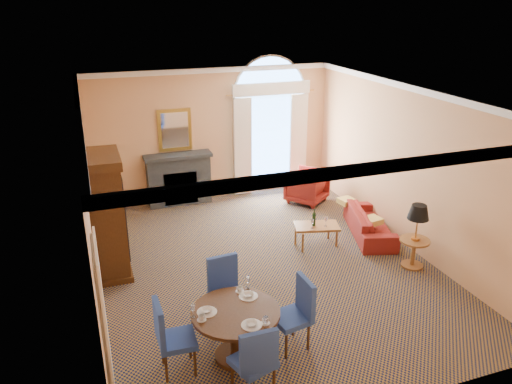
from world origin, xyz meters
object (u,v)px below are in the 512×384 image
object	(u,v)px
armoire	(107,217)
armchair	(307,186)
sofa	(370,223)
dining_table	(236,324)
side_table	(417,228)
coffee_table	(316,227)

from	to	relation	value
armoire	armchair	xyz separation A→B (m)	(4.78, 1.86, -0.68)
sofa	armchair	distance (m)	2.20
armoire	armchair	size ratio (longest dim) A/B	2.55
sofa	armchair	size ratio (longest dim) A/B	2.12
dining_table	side_table	bearing A→B (deg)	19.01
dining_table	sofa	bearing A→B (deg)	35.94
dining_table	coffee_table	xyz separation A→B (m)	(2.54, 2.70, -0.14)
armoire	dining_table	size ratio (longest dim) A/B	1.84
side_table	sofa	bearing A→B (deg)	91.99
armoire	coffee_table	xyz separation A→B (m)	(3.98, -0.34, -0.66)
sofa	dining_table	bearing A→B (deg)	142.74
dining_table	armchair	bearing A→B (deg)	55.80
dining_table	armoire	bearing A→B (deg)	115.38
sofa	coffee_table	distance (m)	1.30
armoire	sofa	bearing A→B (deg)	-2.96
dining_table	armchair	xyz separation A→B (m)	(3.34, 4.91, -0.16)
sofa	side_table	size ratio (longest dim) A/B	1.52
sofa	coffee_table	size ratio (longest dim) A/B	1.89
armoire	side_table	bearing A→B (deg)	-17.83
coffee_table	side_table	distance (m)	1.95
coffee_table	side_table	world-z (taller)	side_table
side_table	armchair	bearing A→B (deg)	98.55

